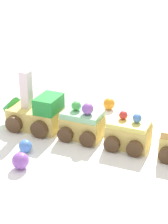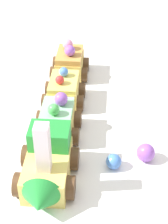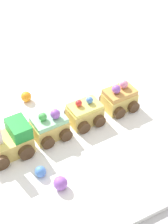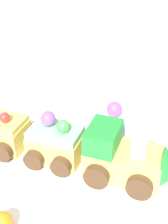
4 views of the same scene
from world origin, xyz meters
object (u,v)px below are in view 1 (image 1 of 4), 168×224
gumball_orange (109,104)px  gumball_purple (21,161)px  cake_train_locomotive (32,113)px  cake_car_lemon (129,134)px  cake_car_mint (82,124)px  gumball_blue (25,146)px

gumball_orange → gumball_purple: size_ratio=0.92×
cake_train_locomotive → gumball_orange: (-0.10, -0.14, -0.02)m
cake_train_locomotive → gumball_orange: size_ratio=5.03×
gumball_orange → cake_train_locomotive: bearing=53.9°
cake_car_lemon → gumball_purple: size_ratio=2.75×
cake_car_mint → gumball_purple: 0.15m
cake_car_mint → gumball_purple: cake_car_mint is taller
gumball_blue → gumball_orange: bearing=-104.4°
gumball_blue → gumball_purple: gumball_purple is taller
cake_car_mint → gumball_purple: size_ratio=2.75×
gumball_blue → cake_train_locomotive: bearing=-63.6°
cake_train_locomotive → gumball_orange: cake_train_locomotive is taller
cake_train_locomotive → gumball_purple: bearing=112.9°
cake_car_mint → gumball_blue: cake_car_mint is taller
gumball_orange → cake_car_lemon: bearing=125.4°
cake_car_mint → gumball_orange: (0.00, -0.13, -0.01)m
cake_car_mint → gumball_orange: cake_car_mint is taller
cake_train_locomotive → gumball_blue: (-0.04, 0.09, -0.02)m
cake_car_mint → gumball_purple: bearing=70.8°
cake_car_mint → cake_train_locomotive: bearing=-0.1°
gumball_purple → cake_car_mint: bearing=-106.0°
cake_car_lemon → gumball_orange: bearing=-57.9°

